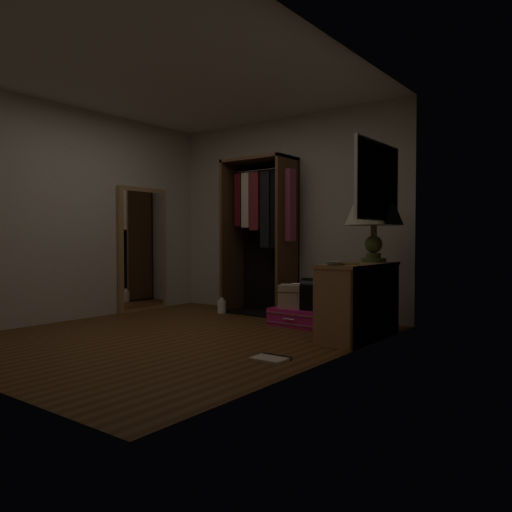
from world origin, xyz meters
name	(u,v)px	position (x,y,z in m)	size (l,w,h in m)	color
ground	(177,336)	(0.00, 0.00, 0.00)	(4.00, 4.00, 0.00)	#533117
room_walls	(184,189)	(0.08, 0.04, 1.50)	(3.52, 4.02, 2.60)	beige
console_bookshelf	(360,299)	(1.53, 1.04, 0.39)	(0.42, 1.12, 0.75)	#A1724E
open_wardrobe	(263,222)	(-0.20, 1.77, 1.21)	(1.02, 0.50, 2.05)	brown
floor_mirror	(143,249)	(-1.70, 1.00, 0.85)	(0.06, 0.80, 1.70)	#A57C50
pink_suitcase	(300,317)	(0.68, 1.30, 0.10)	(0.67, 0.49, 0.20)	#D11977
train_case	(296,296)	(0.62, 1.31, 0.33)	(0.47, 0.40, 0.29)	#C4B596
black_bag	(316,294)	(0.89, 1.28, 0.38)	(0.36, 0.27, 0.36)	black
table_lamp	(374,209)	(1.54, 1.35, 1.30)	(0.61, 0.61, 0.75)	#46592B
brass_tray	(348,264)	(1.54, 0.76, 0.76)	(0.28, 0.28, 0.01)	#AB8942
ceramic_bowl	(334,263)	(1.49, 0.57, 0.77)	(0.15, 0.15, 0.04)	#A4C5A9
white_jug	(222,307)	(-0.67, 1.48, 0.09)	(0.13, 0.13, 0.20)	white
floor_book	(271,358)	(1.35, -0.23, 0.01)	(0.29, 0.23, 0.03)	beige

